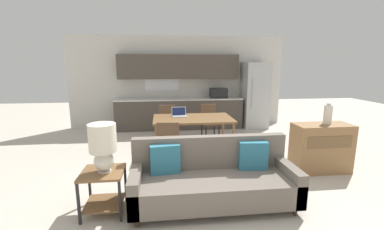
{
  "coord_description": "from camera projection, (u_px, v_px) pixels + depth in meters",
  "views": [
    {
      "loc": [
        -0.49,
        -3.14,
        1.89
      ],
      "look_at": [
        0.05,
        1.5,
        0.95
      ],
      "focal_mm": 24.0,
      "sensor_mm": 36.0,
      "label": 1
    }
  ],
  "objects": [
    {
      "name": "ground_plane",
      "position": [
        201.0,
        205.0,
        3.49
      ],
      "size": [
        20.0,
        20.0,
        0.0
      ],
      "primitive_type": "plane",
      "color": "beige"
    },
    {
      "name": "wall_back",
      "position": [
        178.0,
        82.0,
        7.73
      ],
      "size": [
        6.4,
        0.07,
        2.7
      ],
      "color": "silver",
      "rests_on": "ground_plane"
    },
    {
      "name": "kitchen_counter",
      "position": [
        180.0,
        100.0,
        7.54
      ],
      "size": [
        3.7,
        0.65,
        2.15
      ],
      "color": "#4C443D",
      "rests_on": "ground_plane"
    },
    {
      "name": "refrigerator",
      "position": [
        254.0,
        95.0,
        7.65
      ],
      "size": [
        0.7,
        0.77,
        1.92
      ],
      "color": "#B7BABC",
      "rests_on": "ground_plane"
    },
    {
      "name": "dining_table",
      "position": [
        193.0,
        120.0,
        5.5
      ],
      "size": [
        1.68,
        1.0,
        0.75
      ],
      "color": "brown",
      "rests_on": "ground_plane"
    },
    {
      "name": "couch",
      "position": [
        213.0,
        180.0,
        3.48
      ],
      "size": [
        2.17,
        0.8,
        0.89
      ],
      "color": "#3D2D1E",
      "rests_on": "ground_plane"
    },
    {
      "name": "side_table",
      "position": [
        103.0,
        185.0,
        3.26
      ],
      "size": [
        0.52,
        0.52,
        0.56
      ],
      "color": "brown",
      "rests_on": "ground_plane"
    },
    {
      "name": "table_lamp",
      "position": [
        103.0,
        145.0,
        3.14
      ],
      "size": [
        0.33,
        0.33,
        0.62
      ],
      "color": "silver",
      "rests_on": "side_table"
    },
    {
      "name": "credenza",
      "position": [
        321.0,
        148.0,
        4.53
      ],
      "size": [
        0.99,
        0.46,
        0.86
      ],
      "color": "olive",
      "rests_on": "ground_plane"
    },
    {
      "name": "vase",
      "position": [
        328.0,
        114.0,
        4.45
      ],
      "size": [
        0.14,
        0.14,
        0.36
      ],
      "color": "beige",
      "rests_on": "credenza"
    },
    {
      "name": "dining_chair_far_left",
      "position": [
        167.0,
        122.0,
        6.3
      ],
      "size": [
        0.44,
        0.44,
        0.88
      ],
      "rotation": [
        0.0,
        0.0,
        -0.04
      ],
      "color": "brown",
      "rests_on": "ground_plane"
    },
    {
      "name": "dining_chair_far_right",
      "position": [
        209.0,
        120.0,
        6.44
      ],
      "size": [
        0.48,
        0.48,
        0.88
      ],
      "rotation": [
        0.0,
        0.0,
        0.15
      ],
      "color": "brown",
      "rests_on": "ground_plane"
    },
    {
      "name": "dining_chair_near_left",
      "position": [
        169.0,
        142.0,
        4.66
      ],
      "size": [
        0.46,
        0.46,
        0.88
      ],
      "rotation": [
        0.0,
        0.0,
        3.05
      ],
      "color": "brown",
      "rests_on": "ground_plane"
    },
    {
      "name": "laptop",
      "position": [
        179.0,
        114.0,
        5.63
      ],
      "size": [
        0.34,
        0.27,
        0.2
      ],
      "rotation": [
        0.0,
        0.0,
        0.06
      ],
      "color": "#B7BABC",
      "rests_on": "dining_table"
    }
  ]
}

